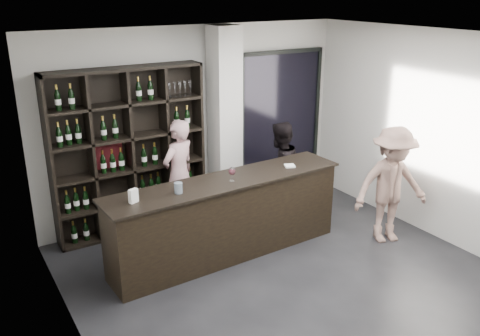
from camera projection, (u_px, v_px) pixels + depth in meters
floor at (303, 290)px, 6.07m from camera, size 5.00×5.50×0.01m
wine_shelf at (130, 153)px, 7.16m from camera, size 2.20×0.35×2.40m
structural_column at (225, 123)px, 7.74m from camera, size 0.40×0.40×2.90m
glass_panel at (281, 114)px, 8.52m from camera, size 1.60×0.08×2.10m
tasting_counter at (227, 218)px, 6.68m from camera, size 3.28×0.68×1.08m
taster_pink at (179, 174)px, 7.44m from camera, size 0.70×0.59×1.64m
taster_black at (280, 171)px, 7.76m from camera, size 0.88×0.78×1.52m
customer at (391, 185)px, 6.99m from camera, size 1.21×0.91×1.66m
wine_glass at (232, 173)px, 6.41m from camera, size 0.12×0.12×0.21m
spit_cup at (178, 188)px, 6.06m from camera, size 0.13×0.13×0.13m
napkin_stack at (290, 166)px, 6.97m from camera, size 0.18×0.18×0.02m
card_stand at (133, 196)px, 5.79m from camera, size 0.12×0.09×0.16m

